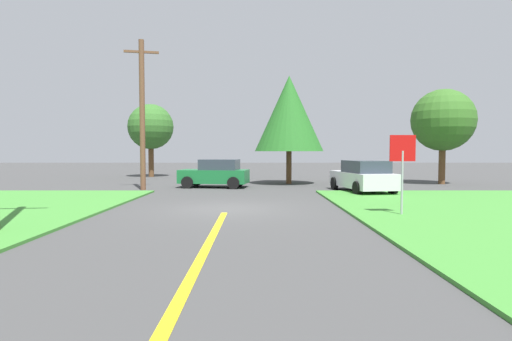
# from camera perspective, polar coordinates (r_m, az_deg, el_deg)

# --- Properties ---
(ground_plane) EXTENTS (120.00, 120.00, 0.00)m
(ground_plane) POSITION_cam_1_polar(r_m,az_deg,el_deg) (14.65, -4.18, -5.42)
(ground_plane) COLOR #3F3F3F
(lane_stripe_center) EXTENTS (0.20, 14.00, 0.01)m
(lane_stripe_center) POSITION_cam_1_polar(r_m,az_deg,el_deg) (6.87, -9.23, -14.82)
(lane_stripe_center) COLOR yellow
(lane_stripe_center) RESTS_ON ground
(stop_sign) EXTENTS (0.83, 0.08, 2.59)m
(stop_sign) POSITION_cam_1_polar(r_m,az_deg,el_deg) (13.49, 20.05, 1.58)
(stop_sign) COLOR #9EA0A8
(stop_sign) RESTS_ON ground
(car_approaching_junction) EXTENTS (4.09, 2.43, 1.62)m
(car_approaching_junction) POSITION_cam_1_polar(r_m,az_deg,el_deg) (23.28, -5.74, -0.43)
(car_approaching_junction) COLOR #196B33
(car_approaching_junction) RESTS_ON ground
(car_on_crossroad) EXTENTS (2.58, 4.69, 1.62)m
(car_on_crossroad) POSITION_cam_1_polar(r_m,az_deg,el_deg) (21.06, 14.90, -0.83)
(car_on_crossroad) COLOR silver
(car_on_crossroad) RESTS_ON ground
(utility_pole_mid) EXTENTS (1.79, 0.48, 7.99)m
(utility_pole_mid) POSITION_cam_1_polar(r_m,az_deg,el_deg) (22.52, -15.81, 7.84)
(utility_pole_mid) COLOR brown
(utility_pole_mid) RESTS_ON ground
(oak_tree_left) EXTENTS (4.37, 4.37, 6.90)m
(oak_tree_left) POSITION_cam_1_polar(r_m,az_deg,el_deg) (25.96, 4.72, 8.03)
(oak_tree_left) COLOR brown
(oak_tree_left) RESTS_ON ground
(pine_tree_center) EXTENTS (3.89, 3.89, 6.00)m
(pine_tree_center) POSITION_cam_1_polar(r_m,az_deg,el_deg) (28.19, 24.98, 6.45)
(pine_tree_center) COLOR brown
(pine_tree_center) RESTS_ON ground
(oak_tree_right) EXTENTS (3.66, 3.66, 5.92)m
(oak_tree_right) POSITION_cam_1_polar(r_m,az_deg,el_deg) (34.01, -14.68, 5.98)
(oak_tree_right) COLOR brown
(oak_tree_right) RESTS_ON ground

